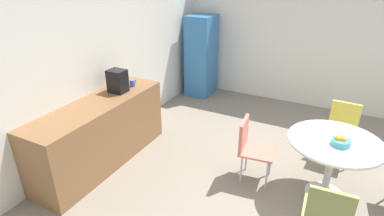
{
  "coord_description": "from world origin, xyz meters",
  "views": [
    {
      "loc": [
        -3.09,
        -0.13,
        2.53
      ],
      "look_at": [
        -0.05,
        1.43,
        0.95
      ],
      "focal_mm": 28.96,
      "sensor_mm": 36.0,
      "label": 1
    }
  ],
  "objects_px": {
    "chair_coral": "(250,143)",
    "round_table": "(333,152)",
    "chair_olive": "(328,213)",
    "chair_yellow": "(342,125)",
    "coffee_maker": "(118,81)",
    "locker_cabinet": "(201,56)",
    "fruit_bowl": "(341,141)",
    "mug_white": "(133,83)"
  },
  "relations": [
    {
      "from": "chair_coral",
      "to": "round_table",
      "type": "bearing_deg",
      "value": -83.65
    },
    {
      "from": "chair_olive",
      "to": "chair_yellow",
      "type": "bearing_deg",
      "value": -0.27
    },
    {
      "from": "round_table",
      "to": "chair_yellow",
      "type": "distance_m",
      "value": 0.94
    },
    {
      "from": "coffee_maker",
      "to": "locker_cabinet",
      "type": "bearing_deg",
      "value": -2.29
    },
    {
      "from": "chair_coral",
      "to": "chair_yellow",
      "type": "bearing_deg",
      "value": -43.59
    },
    {
      "from": "chair_yellow",
      "to": "fruit_bowl",
      "type": "height_order",
      "value": "fruit_bowl"
    },
    {
      "from": "fruit_bowl",
      "to": "mug_white",
      "type": "height_order",
      "value": "mug_white"
    },
    {
      "from": "locker_cabinet",
      "to": "chair_coral",
      "type": "bearing_deg",
      "value": -142.55
    },
    {
      "from": "locker_cabinet",
      "to": "coffee_maker",
      "type": "height_order",
      "value": "locker_cabinet"
    },
    {
      "from": "locker_cabinet",
      "to": "chair_olive",
      "type": "relative_size",
      "value": 1.97
    },
    {
      "from": "locker_cabinet",
      "to": "chair_yellow",
      "type": "relative_size",
      "value": 1.97
    },
    {
      "from": "chair_yellow",
      "to": "fruit_bowl",
      "type": "distance_m",
      "value": 1.05
    },
    {
      "from": "locker_cabinet",
      "to": "fruit_bowl",
      "type": "xyz_separation_m",
      "value": [
        -2.35,
        -2.8,
        -0.02
      ]
    },
    {
      "from": "round_table",
      "to": "fruit_bowl",
      "type": "relative_size",
      "value": 5.1
    },
    {
      "from": "chair_yellow",
      "to": "mug_white",
      "type": "distance_m",
      "value": 3.02
    },
    {
      "from": "round_table",
      "to": "chair_olive",
      "type": "distance_m",
      "value": 0.94
    },
    {
      "from": "mug_white",
      "to": "coffee_maker",
      "type": "height_order",
      "value": "coffee_maker"
    },
    {
      "from": "locker_cabinet",
      "to": "fruit_bowl",
      "type": "distance_m",
      "value": 3.65
    },
    {
      "from": "round_table",
      "to": "coffee_maker",
      "type": "xyz_separation_m",
      "value": [
        -0.22,
        2.85,
        0.46
      ]
    },
    {
      "from": "chair_olive",
      "to": "fruit_bowl",
      "type": "bearing_deg",
      "value": -0.08
    },
    {
      "from": "chair_olive",
      "to": "coffee_maker",
      "type": "bearing_deg",
      "value": 76.29
    },
    {
      "from": "mug_white",
      "to": "chair_coral",
      "type": "bearing_deg",
      "value": -94.59
    },
    {
      "from": "chair_yellow",
      "to": "chair_olive",
      "type": "bearing_deg",
      "value": 179.73
    },
    {
      "from": "chair_yellow",
      "to": "chair_coral",
      "type": "distance_m",
      "value": 1.43
    },
    {
      "from": "chair_yellow",
      "to": "chair_olive",
      "type": "xyz_separation_m",
      "value": [
        -1.86,
        0.01,
        0.0
      ]
    },
    {
      "from": "mug_white",
      "to": "chair_olive",
      "type": "bearing_deg",
      "value": -108.93
    },
    {
      "from": "round_table",
      "to": "chair_yellow",
      "type": "xyz_separation_m",
      "value": [
        0.93,
        -0.06,
        -0.08
      ]
    },
    {
      "from": "chair_olive",
      "to": "coffee_maker",
      "type": "distance_m",
      "value": 3.03
    },
    {
      "from": "mug_white",
      "to": "round_table",
      "type": "bearing_deg",
      "value": -90.97
    },
    {
      "from": "chair_yellow",
      "to": "fruit_bowl",
      "type": "relative_size",
      "value": 4.12
    },
    {
      "from": "locker_cabinet",
      "to": "round_table",
      "type": "relative_size",
      "value": 1.59
    },
    {
      "from": "chair_yellow",
      "to": "fruit_bowl",
      "type": "xyz_separation_m",
      "value": [
        -1.01,
        0.01,
        0.28
      ]
    },
    {
      "from": "fruit_bowl",
      "to": "locker_cabinet",
      "type": "bearing_deg",
      "value": 49.93
    },
    {
      "from": "chair_coral",
      "to": "chair_olive",
      "type": "height_order",
      "value": "same"
    },
    {
      "from": "round_table",
      "to": "chair_olive",
      "type": "relative_size",
      "value": 1.24
    },
    {
      "from": "fruit_bowl",
      "to": "round_table",
      "type": "bearing_deg",
      "value": 32.18
    },
    {
      "from": "mug_white",
      "to": "coffee_maker",
      "type": "distance_m",
      "value": 0.3
    },
    {
      "from": "round_table",
      "to": "mug_white",
      "type": "distance_m",
      "value": 2.82
    },
    {
      "from": "coffee_maker",
      "to": "chair_coral",
      "type": "bearing_deg",
      "value": -86.38
    },
    {
      "from": "coffee_maker",
      "to": "fruit_bowl",
      "type": "bearing_deg",
      "value": -87.13
    },
    {
      "from": "coffee_maker",
      "to": "mug_white",
      "type": "bearing_deg",
      "value": -8.86
    },
    {
      "from": "chair_coral",
      "to": "chair_olive",
      "type": "distance_m",
      "value": 1.28
    }
  ]
}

